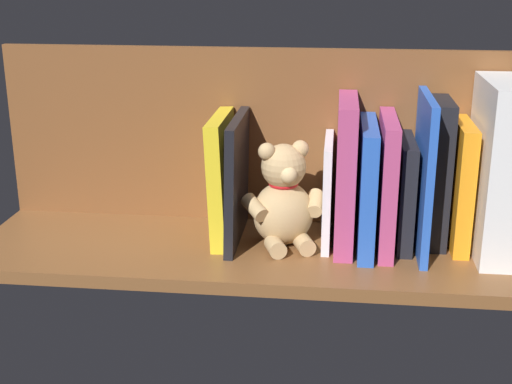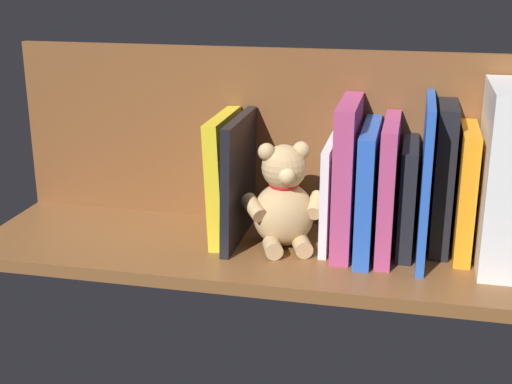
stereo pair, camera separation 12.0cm
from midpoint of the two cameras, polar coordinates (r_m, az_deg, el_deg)
The scene contains 14 objects.
ground_plane at distance 124.00cm, azimuth 2.78°, elevation -4.79°, with size 96.82×30.92×2.20cm, color brown.
shelf_back_panel at distance 130.95cm, azimuth 3.91°, elevation 4.40°, with size 96.82×1.50×32.26cm, color brown.
dictionary_thick_white at distance 121.07cm, azimuth 21.80°, elevation 1.15°, with size 6.21×19.44×29.00cm, color white.
book_0 at distance 123.71cm, azimuth 19.09°, elevation -0.02°, with size 2.70×14.76×21.47cm, color orange.
book_1 at distance 123.88cm, azimuth 17.47°, elevation 1.02°, with size 3.14×12.53×24.98cm, color black.
book_2 at distance 120.05cm, azimuth 16.22°, elevation 0.92°, with size 1.32×19.65×26.27cm, color blue.
book_3 at distance 123.10cm, azimuth 14.79°, elevation -0.43°, with size 2.56×15.35×18.46cm, color black.
book_4 at distance 120.84cm, azimuth 13.36°, elevation 0.33°, with size 2.50×18.59×22.45cm, color #B23F72.
book_5 at distance 120.54cm, azimuth 11.78°, elevation 0.14°, with size 2.64×19.48×21.44cm, color blue.
book_6 at distance 120.69cm, azimuth 10.14°, elevation 1.23°, with size 3.16×18.12×25.32cm, color #B23F72.
book_7 at distance 122.95cm, azimuth 8.70°, elevation -0.13°, with size 1.37×15.92×18.12cm, color silver.
teddy_bear at distance 121.15cm, azimuth 5.09°, elevation -0.77°, with size 14.02×13.95×18.31cm.
book_8 at distance 122.67cm, azimuth 1.42°, elevation 0.97°, with size 1.56×19.30×21.93cm, color black.
book_9 at distance 124.31cm, azimuth 0.29°, elevation 1.18°, with size 2.51×16.97×21.81cm, color yellow.
Camera 2 is at (-25.08, 111.48, 47.43)cm, focal length 49.99 mm.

